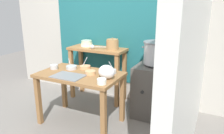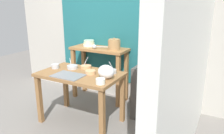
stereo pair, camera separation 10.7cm
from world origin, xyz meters
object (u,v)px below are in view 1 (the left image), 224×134
object	(u,v)px
prep_bowl_5	(71,67)
prep_table	(80,81)
prep_bowl_1	(54,67)
prep_bowl_0	(112,71)
stove_block	(156,90)
prep_bowl_4	(85,67)
steamer_pot	(156,53)
bowl_stack_enamel	(87,43)
plastic_bag	(107,72)
ladle	(93,47)
serving_tray	(68,76)
prep_bowl_3	(102,81)
clay_pot	(112,44)
back_shelf_table	(97,61)
prep_bowl_2	(90,72)

from	to	relation	value
prep_bowl_5	prep_table	bearing A→B (deg)	-27.82
prep_bowl_1	prep_bowl_0	bearing A→B (deg)	12.28
prep_table	prep_bowl_1	bearing A→B (deg)	178.35
stove_block	prep_bowl_4	bearing A→B (deg)	-154.08
stove_block	steamer_pot	bearing A→B (deg)	153.38
prep_table	steamer_pot	size ratio (longest dim) A/B	2.61
bowl_stack_enamel	prep_bowl_4	xyz separation A→B (m)	(0.35, -0.62, -0.21)
stove_block	bowl_stack_enamel	size ratio (longest dim) A/B	3.88
plastic_bag	prep_bowl_5	world-z (taller)	plastic_bag
ladle	serving_tray	world-z (taller)	ladle
steamer_pot	bowl_stack_enamel	bearing A→B (deg)	173.17
bowl_stack_enamel	plastic_bag	size ratio (longest dim) A/B	0.95
prep_bowl_3	prep_bowl_4	world-z (taller)	prep_bowl_4
clay_pot	back_shelf_table	bearing A→B (deg)	-180.00
prep_table	bowl_stack_enamel	bearing A→B (deg)	115.97
prep_bowl_1	prep_bowl_2	xyz separation A→B (m)	(0.58, 0.02, -0.01)
ladle	prep_bowl_0	size ratio (longest dim) A/B	1.52
clay_pot	prep_bowl_5	bearing A→B (deg)	-114.01
ladle	prep_bowl_4	bearing A→B (deg)	-73.07
serving_tray	prep_bowl_1	xyz separation A→B (m)	(-0.38, 0.18, 0.03)
prep_bowl_0	plastic_bag	bearing A→B (deg)	-82.51
prep_bowl_1	prep_bowl_2	distance (m)	0.58
steamer_pot	prep_bowl_3	bearing A→B (deg)	-112.62
steamer_pot	serving_tray	world-z (taller)	steamer_pot
prep_table	prep_bowl_3	size ratio (longest dim) A/B	10.09
prep_bowl_1	prep_bowl_4	world-z (taller)	prep_bowl_4
clay_pot	prep_bowl_2	xyz separation A→B (m)	(0.05, -0.77, -0.24)
clay_pot	prep_bowl_3	world-z (taller)	clay_pot
plastic_bag	prep_bowl_1	size ratio (longest dim) A/B	1.95
prep_bowl_5	prep_bowl_2	bearing A→B (deg)	-12.85
prep_table	prep_bowl_4	xyz separation A→B (m)	(-0.06, 0.22, 0.13)
plastic_bag	prep_bowl_0	bearing A→B (deg)	97.49
clay_pot	bowl_stack_enamel	xyz separation A→B (m)	(-0.51, 0.04, -0.03)
steamer_pot	prep_bowl_2	distance (m)	0.98
stove_block	prep_bowl_3	xyz separation A→B (m)	(-0.42, -0.90, 0.37)
plastic_bag	prep_bowl_1	world-z (taller)	plastic_bag
back_shelf_table	ladle	xyz separation A→B (m)	(-0.02, -0.10, 0.26)
ladle	plastic_bag	bearing A→B (deg)	-49.67
bowl_stack_enamel	ladle	world-z (taller)	bowl_stack_enamel
prep_bowl_0	prep_bowl_1	xyz separation A→B (m)	(-0.82, -0.18, 0.00)
prep_bowl_1	prep_bowl_4	xyz separation A→B (m)	(0.38, 0.21, -0.01)
plastic_bag	prep_bowl_3	size ratio (longest dim) A/B	1.94
prep_bowl_0	ladle	bearing A→B (deg)	139.09
bowl_stack_enamel	prep_bowl_1	distance (m)	0.85
serving_tray	prep_bowl_3	world-z (taller)	prep_bowl_3
prep_bowl_3	bowl_stack_enamel	bearing A→B (deg)	128.94
stove_block	prep_bowl_5	distance (m)	1.28
clay_pot	prep_bowl_3	distance (m)	1.11
prep_bowl_2	prep_bowl_3	bearing A→B (deg)	-39.77
steamer_pot	prep_bowl_2	size ratio (longest dim) A/B	3.05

